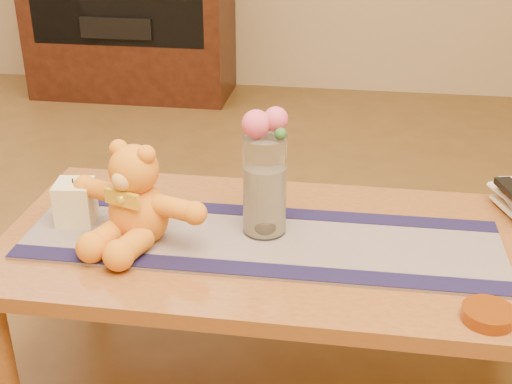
# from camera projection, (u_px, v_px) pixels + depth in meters

# --- Properties ---
(floor) EXTENTS (5.50, 5.50, 0.00)m
(floor) POSITION_uv_depth(u_px,v_px,m) (273.00, 377.00, 1.92)
(floor) COLOR brown
(floor) RESTS_ON ground
(coffee_table_top) EXTENTS (1.40, 0.70, 0.04)m
(coffee_table_top) POSITION_uv_depth(u_px,v_px,m) (275.00, 246.00, 1.73)
(coffee_table_top) COLOR brown
(coffee_table_top) RESTS_ON floor
(table_leg_fl) EXTENTS (0.07, 0.07, 0.41)m
(table_leg_fl) POSITION_uv_depth(u_px,v_px,m) (1.00, 364.00, 1.66)
(table_leg_fl) COLOR brown
(table_leg_fl) RESTS_ON floor
(table_leg_bl) EXTENTS (0.07, 0.07, 0.41)m
(table_leg_bl) POSITION_uv_depth(u_px,v_px,m) (89.00, 245.00, 2.18)
(table_leg_bl) COLOR brown
(table_leg_bl) RESTS_ON floor
(table_leg_br) EXTENTS (0.07, 0.07, 0.41)m
(table_leg_br) POSITION_uv_depth(u_px,v_px,m) (501.00, 279.00, 2.00)
(table_leg_br) COLOR brown
(table_leg_br) RESTS_ON floor
(persian_runner) EXTENTS (1.20, 0.36, 0.01)m
(persian_runner) POSITION_uv_depth(u_px,v_px,m) (261.00, 240.00, 1.71)
(persian_runner) COLOR #1B214C
(persian_runner) RESTS_ON coffee_table_top
(runner_border_near) EXTENTS (1.20, 0.07, 0.00)m
(runner_border_near) POSITION_uv_depth(u_px,v_px,m) (253.00, 269.00, 1.58)
(runner_border_near) COLOR #161237
(runner_border_near) RESTS_ON persian_runner
(runner_border_far) EXTENTS (1.20, 0.07, 0.00)m
(runner_border_far) POSITION_uv_depth(u_px,v_px,m) (268.00, 212.00, 1.84)
(runner_border_far) COLOR #161237
(runner_border_far) RESTS_ON persian_runner
(teddy_bear) EXTENTS (0.43, 0.39, 0.24)m
(teddy_bear) POSITION_uv_depth(u_px,v_px,m) (137.00, 194.00, 1.67)
(teddy_bear) COLOR orange
(teddy_bear) RESTS_ON persian_runner
(pillar_candle) EXTENTS (0.10, 0.10, 0.11)m
(pillar_candle) POSITION_uv_depth(u_px,v_px,m) (75.00, 202.00, 1.77)
(pillar_candle) COLOR #F4E8B3
(pillar_candle) RESTS_ON persian_runner
(candle_wick) EXTENTS (0.00, 0.00, 0.01)m
(candle_wick) POSITION_uv_depth(u_px,v_px,m) (73.00, 181.00, 1.74)
(candle_wick) COLOR black
(candle_wick) RESTS_ON pillar_candle
(glass_vase) EXTENTS (0.11, 0.11, 0.26)m
(glass_vase) POSITION_uv_depth(u_px,v_px,m) (265.00, 185.00, 1.69)
(glass_vase) COLOR silver
(glass_vase) RESTS_ON persian_runner
(potpourri_fill) EXTENTS (0.09, 0.09, 0.18)m
(potpourri_fill) POSITION_uv_depth(u_px,v_px,m) (265.00, 199.00, 1.71)
(potpourri_fill) COLOR beige
(potpourri_fill) RESTS_ON glass_vase
(rose_left) EXTENTS (0.07, 0.07, 0.07)m
(rose_left) POSITION_uv_depth(u_px,v_px,m) (256.00, 124.00, 1.61)
(rose_left) COLOR #E65174
(rose_left) RESTS_ON glass_vase
(rose_right) EXTENTS (0.06, 0.06, 0.06)m
(rose_right) POSITION_uv_depth(u_px,v_px,m) (276.00, 119.00, 1.62)
(rose_right) COLOR #E65174
(rose_right) RESTS_ON glass_vase
(blue_flower_back) EXTENTS (0.04, 0.04, 0.04)m
(blue_flower_back) POSITION_uv_depth(u_px,v_px,m) (271.00, 121.00, 1.65)
(blue_flower_back) COLOR #445995
(blue_flower_back) RESTS_ON glass_vase
(blue_flower_side) EXTENTS (0.04, 0.04, 0.04)m
(blue_flower_side) POSITION_uv_depth(u_px,v_px,m) (254.00, 125.00, 1.65)
(blue_flower_side) COLOR #445995
(blue_flower_side) RESTS_ON glass_vase
(leaf_sprig) EXTENTS (0.03, 0.03, 0.03)m
(leaf_sprig) POSITION_uv_depth(u_px,v_px,m) (281.00, 134.00, 1.60)
(leaf_sprig) COLOR #33662D
(leaf_sprig) RESTS_ON glass_vase
(bronze_ball) EXTENTS (0.07, 0.07, 0.06)m
(bronze_ball) POSITION_uv_depth(u_px,v_px,m) (265.00, 224.00, 1.72)
(bronze_ball) COLOR #4F431A
(bronze_ball) RESTS_ON persian_runner
(book_bottom) EXTENTS (0.23, 0.26, 0.02)m
(book_bottom) POSITION_uv_depth(u_px,v_px,m) (509.00, 216.00, 1.82)
(book_bottom) COLOR beige
(book_bottom) RESTS_ON coffee_table_top
(book_lower) EXTENTS (0.20, 0.25, 0.02)m
(book_lower) POSITION_uv_depth(u_px,v_px,m) (512.00, 210.00, 1.81)
(book_lower) COLOR beige
(book_lower) RESTS_ON book_bottom
(book_upper) EXTENTS (0.24, 0.27, 0.02)m
(book_upper) POSITION_uv_depth(u_px,v_px,m) (508.00, 203.00, 1.80)
(book_upper) COLOR beige
(book_upper) RESTS_ON book_lower
(amber_dish) EXTENTS (0.14, 0.14, 0.03)m
(amber_dish) POSITION_uv_depth(u_px,v_px,m) (488.00, 315.00, 1.42)
(amber_dish) COLOR #BF5914
(amber_dish) RESTS_ON coffee_table_top
(media_cabinet) EXTENTS (1.20, 0.50, 1.10)m
(media_cabinet) POSITION_uv_depth(u_px,v_px,m) (129.00, 4.00, 4.05)
(media_cabinet) COLOR black
(media_cabinet) RESTS_ON floor
(stereo_lower) EXTENTS (0.42, 0.28, 0.12)m
(stereo_lower) POSITION_uv_depth(u_px,v_px,m) (123.00, 24.00, 3.97)
(stereo_lower) COLOR black
(stereo_lower) RESTS_ON media_cabinet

